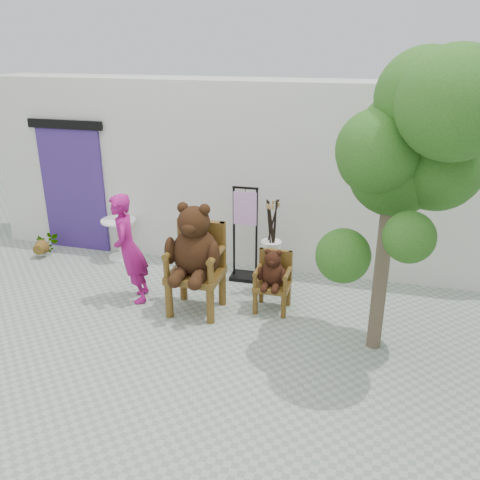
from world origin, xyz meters
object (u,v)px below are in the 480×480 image
at_px(chair_small, 273,275).
at_px(tree, 411,145).
at_px(person, 129,249).
at_px(cafe_table, 120,234).
at_px(stool_bucket, 271,252).
at_px(display_stand, 245,244).
at_px(chair_big, 195,252).

height_order(chair_small, tree, tree).
bearing_deg(chair_small, person, -172.44).
xyz_separation_m(person, cafe_table, (-0.90, 1.36, -0.36)).
distance_m(cafe_table, stool_bucket, 2.86).
height_order(display_stand, stool_bucket, display_stand).
xyz_separation_m(person, tree, (3.61, -0.32, 1.72)).
height_order(person, display_stand, person).
height_order(person, stool_bucket, person).
bearing_deg(stool_bucket, tree, -33.31).
relative_size(chair_small, stool_bucket, 0.63).
bearing_deg(cafe_table, chair_big, -36.15).
relative_size(cafe_table, tree, 0.20).
bearing_deg(chair_big, cafe_table, 143.85).
bearing_deg(cafe_table, chair_small, -20.40).
bearing_deg(chair_small, chair_big, -163.06).
height_order(chair_small, display_stand, display_stand).
bearing_deg(chair_big, display_stand, 71.68).
xyz_separation_m(chair_big, cafe_table, (-1.92, 1.40, -0.45)).
relative_size(cafe_table, stool_bucket, 0.48).
distance_m(cafe_table, tree, 5.25).
height_order(chair_big, cafe_table, chair_big).
distance_m(stool_bucket, tree, 2.79).
distance_m(chair_big, display_stand, 1.28).
xyz_separation_m(chair_big, display_stand, (0.39, 1.18, -0.30)).
relative_size(chair_big, display_stand, 1.05).
height_order(chair_big, display_stand, chair_big).
bearing_deg(cafe_table, tree, -20.51).
bearing_deg(chair_small, stool_bucket, 105.00).
bearing_deg(stool_bucket, chair_big, -136.14).
distance_m(chair_small, person, 2.07).
bearing_deg(tree, display_stand, 146.47).
distance_m(display_stand, tree, 3.28).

